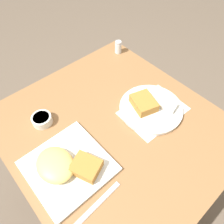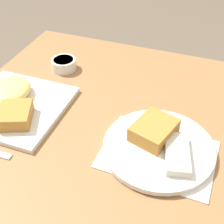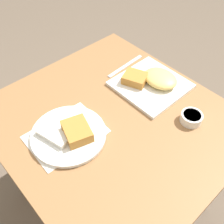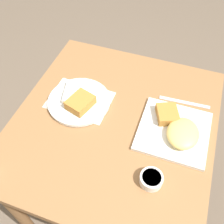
% 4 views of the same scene
% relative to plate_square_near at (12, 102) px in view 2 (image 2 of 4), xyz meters
% --- Properties ---
extents(dining_table, '(0.87, 0.81, 0.71)m').
position_rel_plate_square_near_xyz_m(dining_table, '(-0.03, 0.25, -0.11)').
color(dining_table, olive).
rests_on(dining_table, ground_plane).
extents(menu_card, '(0.20, 0.27, 0.00)m').
position_rel_plate_square_near_xyz_m(menu_card, '(0.03, 0.42, -0.02)').
color(menu_card, silver).
rests_on(menu_card, dining_table).
extents(plate_square_near, '(0.27, 0.27, 0.06)m').
position_rel_plate_square_near_xyz_m(plate_square_near, '(0.00, 0.00, 0.00)').
color(plate_square_near, white).
rests_on(plate_square_near, dining_table).
extents(plate_oval_far, '(0.27, 0.27, 0.05)m').
position_rel_plate_square_near_xyz_m(plate_oval_far, '(0.01, 0.42, -0.00)').
color(plate_oval_far, white).
rests_on(plate_oval_far, menu_card).
extents(sauce_ramekin, '(0.08, 0.08, 0.04)m').
position_rel_plate_square_near_xyz_m(sauce_ramekin, '(-0.23, 0.04, -0.00)').
color(sauce_ramekin, white).
rests_on(sauce_ramekin, dining_table).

